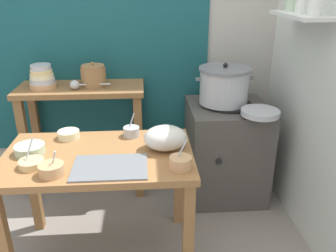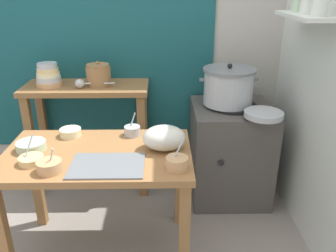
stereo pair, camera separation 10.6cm
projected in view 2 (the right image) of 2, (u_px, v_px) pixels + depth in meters
The scene contains 17 objects.
wall_back at pixel (124, 27), 2.77m from camera, with size 4.40×0.12×2.60m.
prep_table at pixel (99, 169), 2.07m from camera, with size 1.10×0.66×0.72m.
back_shelf_table at pixel (88, 112), 2.77m from camera, with size 0.96×0.40×0.90m.
stove_block at pixel (229, 151), 2.78m from camera, with size 0.60×0.61×0.78m.
steamer_pot at pixel (229, 86), 2.59m from camera, with size 0.44×0.39×0.31m.
clay_pot at pixel (99, 75), 2.65m from camera, with size 0.19×0.19×0.19m.
bowl_stack_enamel at pixel (48, 76), 2.63m from camera, with size 0.19×0.19×0.18m.
ladle at pixel (81, 84), 2.60m from camera, with size 0.30×0.07×0.07m.
serving_tray at pixel (107, 166), 1.87m from camera, with size 0.40×0.28×0.01m, color slate.
plastic_bag at pixel (164, 138), 2.04m from camera, with size 0.26×0.20×0.15m, color silver.
wide_pan at pixel (264, 114), 2.38m from camera, with size 0.27×0.27×0.04m, color #B7BABF.
prep_bowl_0 at pixel (31, 160), 1.90m from camera, with size 0.14×0.14×0.16m.
prep_bowl_1 at pixel (31, 146), 2.05m from camera, with size 0.17×0.17×0.05m.
prep_bowl_2 at pixel (177, 163), 1.84m from camera, with size 0.12×0.12×0.16m.
prep_bowl_3 at pixel (132, 130), 2.24m from camera, with size 0.10×0.10×0.15m.
prep_bowl_4 at pixel (71, 132), 2.23m from camera, with size 0.14×0.14×0.05m.
prep_bowl_5 at pixel (49, 166), 1.81m from camera, with size 0.13×0.13×0.14m.
Camera 2 is at (0.39, -1.77, 1.65)m, focal length 37.13 mm.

